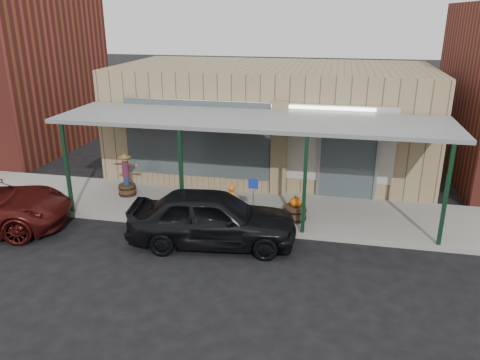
% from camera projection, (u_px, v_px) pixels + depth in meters
% --- Properties ---
extents(ground, '(120.00, 120.00, 0.00)m').
position_uv_depth(ground, '(224.00, 267.00, 11.91)').
color(ground, black).
rests_on(ground, ground).
extents(sidewalk, '(40.00, 3.20, 0.15)m').
position_uv_depth(sidewalk, '(250.00, 210.00, 15.20)').
color(sidewalk, gray).
rests_on(sidewalk, ground).
extents(storefront, '(12.00, 6.25, 4.20)m').
position_uv_depth(storefront, '(272.00, 119.00, 18.72)').
color(storefront, '#95805B').
rests_on(storefront, ground).
extents(awning, '(12.00, 3.00, 3.04)m').
position_uv_depth(awning, '(251.00, 121.00, 14.17)').
color(awning, slate).
rests_on(awning, ground).
extents(block_buildings_near, '(61.00, 8.00, 8.00)m').
position_uv_depth(block_buildings_near, '(326.00, 75.00, 18.72)').
color(block_buildings_near, maroon).
rests_on(block_buildings_near, ground).
extents(barrel_scarecrow, '(0.90, 0.71, 1.50)m').
position_uv_depth(barrel_scarecrow, '(127.00, 181.00, 16.05)').
color(barrel_scarecrow, '#482F1C').
rests_on(barrel_scarecrow, sidewalk).
extents(barrel_pumpkin, '(0.81, 0.81, 0.80)m').
position_uv_depth(barrel_pumpkin, '(295.00, 211.00, 14.18)').
color(barrel_pumpkin, '#482F1C').
rests_on(barrel_pumpkin, sidewalk).
extents(handicap_sign, '(0.29, 0.04, 1.42)m').
position_uv_depth(handicap_sign, '(253.00, 195.00, 13.70)').
color(handicap_sign, gray).
rests_on(handicap_sign, sidewalk).
extents(parked_sedan, '(4.81, 2.40, 1.57)m').
position_uv_depth(parked_sedan, '(213.00, 218.00, 12.88)').
color(parked_sedan, black).
rests_on(parked_sedan, ground).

